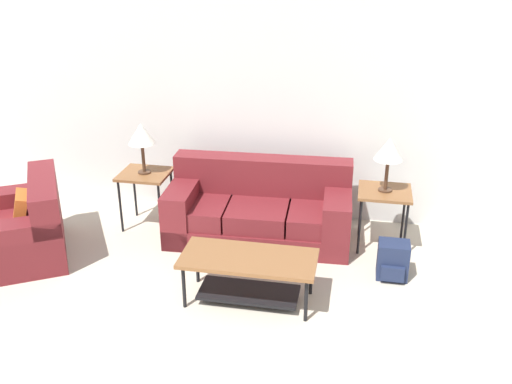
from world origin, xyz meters
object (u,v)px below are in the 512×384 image
armchair (16,231)px  coffee_table (249,268)px  table_lamp_right (389,150)px  table_lamp_left (141,135)px  side_table_left (145,179)px  couch (259,211)px  side_table_right (384,197)px  backpack (393,261)px

armchair → coffee_table: armchair is taller
table_lamp_right → table_lamp_left: bearing=180.0°
table_lamp_left → table_lamp_right: bearing=0.0°
side_table_left → table_lamp_left: table_lamp_left is taller
armchair → table_lamp_left: table_lamp_left is taller
couch → side_table_right: (1.28, 0.03, 0.26)m
armchair → table_lamp_left: 1.58m
coffee_table → table_lamp_right: 1.84m
coffee_table → couch: bearing=96.1°
armchair → table_lamp_left: (1.04, 0.90, 0.78)m
side_table_right → backpack: bearing=-80.0°
side_table_right → table_lamp_left: bearing=-180.0°
side_table_right → coffee_table: bearing=-133.2°
side_table_left → table_lamp_right: size_ratio=1.14×
table_lamp_left → side_table_left: bearing=104.0°
armchair → couch: bearing=20.5°
armchair → table_lamp_right: (3.59, 0.90, 0.78)m
coffee_table → side_table_left: side_table_left is taller
couch → table_lamp_left: 1.49m
table_lamp_right → coffee_table: bearing=-133.2°
table_lamp_right → backpack: size_ratio=1.54×
side_table_right → table_lamp_right: (-0.00, -0.00, 0.50)m
couch → side_table_left: 1.30m
coffee_table → backpack: 1.41m
couch → armchair: 2.47m
armchair → backpack: bearing=4.7°
side_table_left → table_lamp_left: bearing=-76.0°
couch → side_table_right: bearing=1.6°
side_table_left → side_table_right: bearing=0.0°
side_table_right → table_lamp_right: table_lamp_right is taller
armchair → backpack: armchair is taller
armchair → table_lamp_right: bearing=14.0°
coffee_table → table_lamp_left: (-1.40, 1.23, 0.74)m
table_lamp_right → side_table_left: bearing=180.0°
backpack → couch: bearing=158.0°
table_lamp_left → coffee_table: bearing=-41.2°
armchair → side_table_left: armchair is taller
backpack → side_table_right: bearing=100.0°
coffee_table → table_lamp_right: bearing=46.8°
backpack → table_lamp_right: bearing=100.0°
side_table_left → backpack: (2.66, -0.59, -0.39)m
couch → armchair: (-2.31, -0.86, -0.01)m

